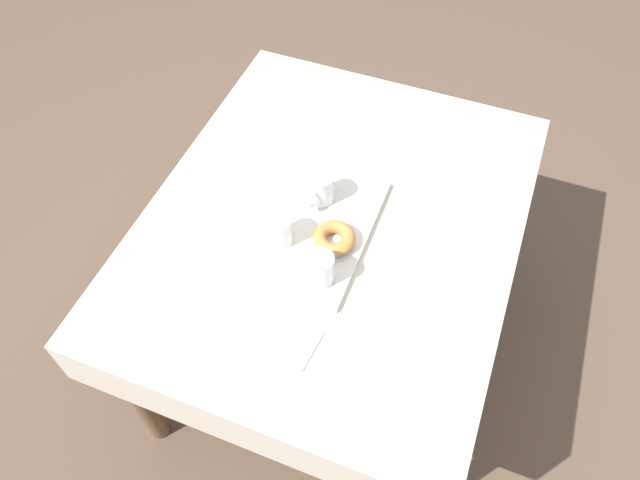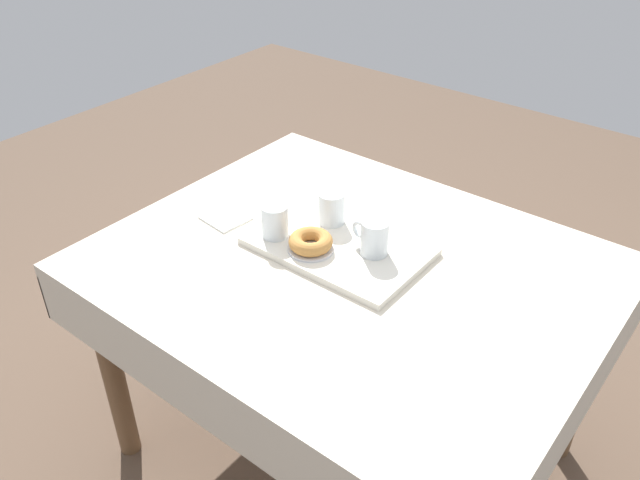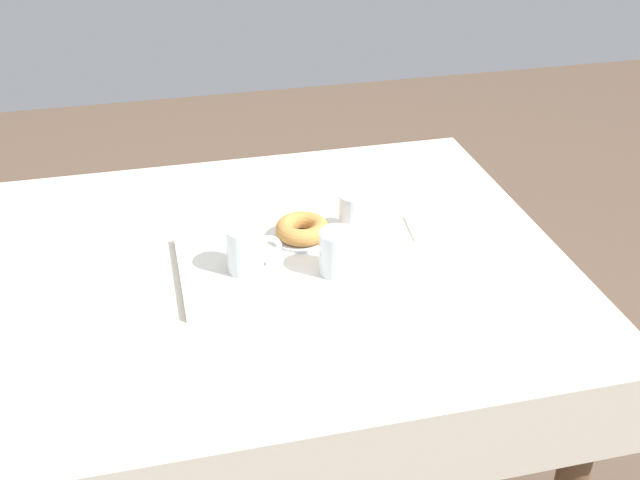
# 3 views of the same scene
# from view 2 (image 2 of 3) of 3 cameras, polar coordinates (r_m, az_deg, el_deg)

# --- Properties ---
(ground_plane) EXTENTS (6.00, 6.00, 0.00)m
(ground_plane) POSITION_cam_2_polar(r_m,az_deg,el_deg) (2.20, 2.13, -17.70)
(ground_plane) COLOR brown
(dining_table) EXTENTS (1.26, 1.03, 0.74)m
(dining_table) POSITION_cam_2_polar(r_m,az_deg,el_deg) (1.74, 2.57, -4.35)
(dining_table) COLOR beige
(dining_table) RESTS_ON ground
(serving_tray) EXTENTS (0.46, 0.29, 0.02)m
(serving_tray) POSITION_cam_2_polar(r_m,az_deg,el_deg) (1.73, 1.61, -0.54)
(serving_tray) COLOR silver
(serving_tray) RESTS_ON dining_table
(tea_mug_left) EXTENTS (0.11, 0.07, 0.09)m
(tea_mug_left) POSITION_cam_2_polar(r_m,az_deg,el_deg) (1.67, 4.72, 0.16)
(tea_mug_left) COLOR white
(tea_mug_left) RESTS_ON serving_tray
(water_glass_near) EXTENTS (0.07, 0.07, 0.09)m
(water_glass_near) POSITION_cam_2_polar(r_m,az_deg,el_deg) (1.79, 1.01, 2.72)
(water_glass_near) COLOR white
(water_glass_near) RESTS_ON serving_tray
(water_glass_far) EXTENTS (0.07, 0.07, 0.09)m
(water_glass_far) POSITION_cam_2_polar(r_m,az_deg,el_deg) (1.74, -3.95, 1.55)
(water_glass_far) COLOR white
(water_glass_far) RESTS_ON serving_tray
(donut_plate_left) EXTENTS (0.12, 0.12, 0.01)m
(donut_plate_left) POSITION_cam_2_polar(r_m,az_deg,el_deg) (1.69, -0.81, -0.74)
(donut_plate_left) COLOR silver
(donut_plate_left) RESTS_ON serving_tray
(sugar_donut_left) EXTENTS (0.11, 0.11, 0.04)m
(sugar_donut_left) POSITION_cam_2_polar(r_m,az_deg,el_deg) (1.68, -0.82, -0.13)
(sugar_donut_left) COLOR #BC7F3D
(sugar_donut_left) RESTS_ON donut_plate_left
(paper_napkin) EXTENTS (0.13, 0.12, 0.01)m
(paper_napkin) POSITION_cam_2_polar(r_m,az_deg,el_deg) (1.88, -8.24, 1.93)
(paper_napkin) COLOR white
(paper_napkin) RESTS_ON dining_table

